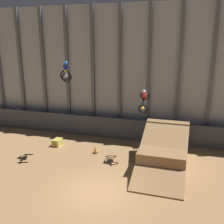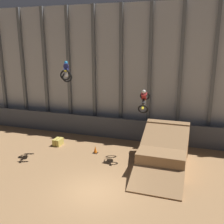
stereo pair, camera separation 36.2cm
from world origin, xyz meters
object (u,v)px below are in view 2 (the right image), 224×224
object	(u,v)px
dirt_ramp	(164,152)
rider_bike_right_air	(144,100)
traffic_cone_near_ramp	(95,150)
hay_bale_trackside	(58,142)
rider_bike_left_air	(66,73)

from	to	relation	value
dirt_ramp	rider_bike_right_air	size ratio (longest dim) A/B	3.46
traffic_cone_near_ramp	hay_bale_trackside	xyz separation A→B (m)	(-3.60, 0.57, -0.00)
rider_bike_left_air	rider_bike_right_air	size ratio (longest dim) A/B	0.96
dirt_ramp	hay_bale_trackside	xyz separation A→B (m)	(-8.90, 0.84, -0.63)
hay_bale_trackside	rider_bike_right_air	bearing A→B (deg)	-3.92
rider_bike_right_air	traffic_cone_near_ramp	size ratio (longest dim) A/B	3.23
dirt_ramp	rider_bike_right_air	xyz separation A→B (m)	(-1.60, 0.34, 3.57)
dirt_ramp	traffic_cone_near_ramp	world-z (taller)	dirt_ramp
dirt_ramp	hay_bale_trackside	world-z (taller)	dirt_ramp
rider_bike_left_air	hay_bale_trackside	world-z (taller)	rider_bike_left_air
rider_bike_left_air	rider_bike_right_air	xyz separation A→B (m)	(5.41, 1.06, -1.81)
traffic_cone_near_ramp	hay_bale_trackside	size ratio (longest dim) A/B	0.64
rider_bike_left_air	traffic_cone_near_ramp	world-z (taller)	rider_bike_left_air
rider_bike_right_air	hay_bale_trackside	world-z (taller)	rider_bike_right_air
rider_bike_right_air	traffic_cone_near_ramp	distance (m)	5.60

